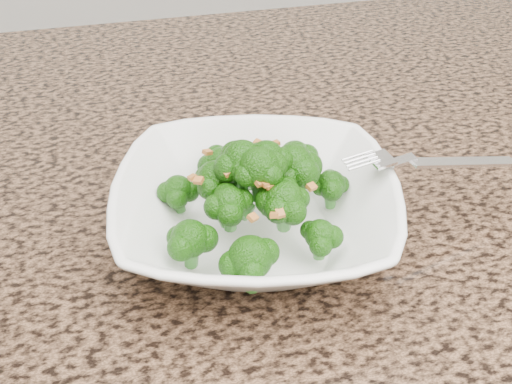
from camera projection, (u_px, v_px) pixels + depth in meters
name	position (u px, v px, depth m)	size (l,w,h in m)	color
granite_counter	(260.00, 211.00, 0.63)	(1.64, 1.04, 0.03)	brown
bowl	(256.00, 211.00, 0.56)	(0.25, 0.25, 0.06)	white
broccoli_pile	(256.00, 151.00, 0.52)	(0.22, 0.22, 0.06)	#185209
garlic_topping	(256.00, 113.00, 0.50)	(0.13, 0.13, 0.01)	#BB712D
fork	(407.00, 160.00, 0.56)	(0.19, 0.03, 0.01)	silver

